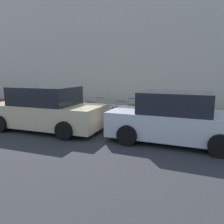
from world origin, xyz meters
TOP-DOWN VIEW (x-y plane):
  - ground_plane at (0.00, 0.00)m, footprint 40.00×40.00m
  - sidewalk_curb at (0.00, -2.50)m, footprint 18.00×5.00m
  - building_facade_sidewalk_side at (0.00, -7.45)m, footprint 24.00×3.00m
  - suitcase_red_0 at (-3.66, -0.61)m, footprint 0.47×0.28m
  - suitcase_teal_1 at (-3.08, -0.68)m, footprint 0.51×0.27m
  - suitcase_black_2 at (-2.48, -0.65)m, footprint 0.50×0.25m
  - suitcase_olive_3 at (-1.96, -0.64)m, footprint 0.35×0.21m
  - suitcase_maroon_4 at (-1.43, -0.72)m, footprint 0.51×0.23m
  - suitcase_silver_5 at (-0.91, -0.66)m, footprint 0.35×0.25m
  - suitcase_navy_6 at (-0.41, -0.67)m, footprint 0.45×0.19m
  - suitcase_red_7 at (0.13, -0.72)m, footprint 0.45×0.30m
  - suitcase_teal_8 at (0.69, -0.74)m, footprint 0.48×0.24m
  - fire_hydrant at (1.39, -0.68)m, footprint 0.39×0.21m
  - bollard_post at (2.14, -0.53)m, footprint 0.12×0.12m
  - parked_car_silver_0 at (-3.98, 1.65)m, footprint 4.29×2.13m
  - parked_car_beige_1 at (0.91, 1.65)m, footprint 4.60×2.16m

SIDE VIEW (x-z plane):
  - ground_plane at x=0.00m, z-range 0.00..0.00m
  - sidewalk_curb at x=0.00m, z-range 0.00..0.14m
  - suitcase_teal_8 at x=0.69m, z-range -0.02..0.84m
  - suitcase_maroon_4 at x=-1.43m, z-range 0.00..0.83m
  - suitcase_silver_5 at x=-0.91m, z-range 0.11..0.72m
  - suitcase_navy_6 at x=-0.41m, z-range -0.01..0.93m
  - suitcase_teal_1 at x=-3.08m, z-range 0.02..0.90m
  - suitcase_red_7 at x=0.13m, z-range 0.11..0.84m
  - suitcase_black_2 at x=-2.48m, z-range -0.02..1.00m
  - suitcase_olive_3 at x=-1.96m, z-range 0.00..0.99m
  - fire_hydrant at x=1.39m, z-range 0.16..0.89m
  - suitcase_red_0 at x=-3.66m, z-range -0.03..1.08m
  - bollard_post at x=2.14m, z-range 0.14..0.92m
  - parked_car_silver_0 at x=-3.98m, z-range -0.06..1.58m
  - parked_car_beige_1 at x=0.91m, z-range -0.06..1.64m
  - building_facade_sidewalk_side at x=0.00m, z-range 0.00..9.17m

